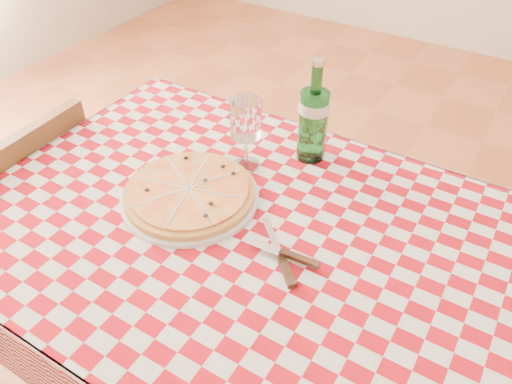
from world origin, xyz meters
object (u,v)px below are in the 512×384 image
(chair_far, at_px, (38,216))
(pizza_plate, at_px, (189,192))
(water_bottle, at_px, (314,111))
(wine_glass, at_px, (246,134))
(dining_table, at_px, (250,260))

(chair_far, xyz_separation_m, pizza_plate, (0.58, 0.06, 0.31))
(water_bottle, xyz_separation_m, wine_glass, (-0.12, -0.12, -0.04))
(chair_far, bearing_deg, water_bottle, -156.47)
(water_bottle, bearing_deg, pizza_plate, -118.92)
(pizza_plate, bearing_deg, water_bottle, 61.08)
(dining_table, height_order, pizza_plate, pizza_plate)
(chair_far, bearing_deg, dining_table, -179.09)
(dining_table, bearing_deg, water_bottle, 91.92)
(water_bottle, bearing_deg, dining_table, -88.08)
(dining_table, relative_size, water_bottle, 4.37)
(dining_table, relative_size, pizza_plate, 3.65)
(dining_table, bearing_deg, chair_far, -176.80)
(water_bottle, bearing_deg, wine_glass, -134.75)
(chair_far, height_order, water_bottle, water_bottle)
(pizza_plate, height_order, water_bottle, water_bottle)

